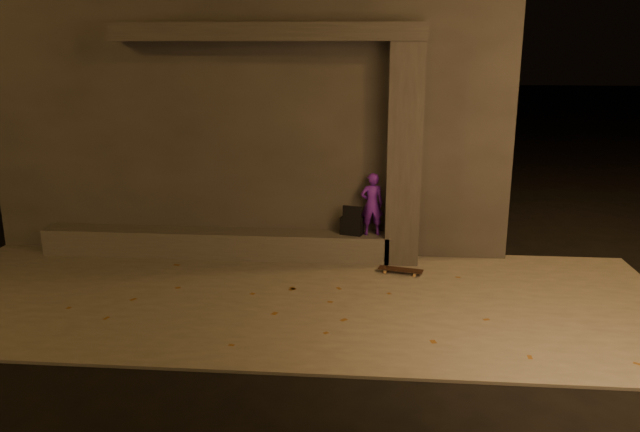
# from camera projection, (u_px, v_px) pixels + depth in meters

# --- Properties ---
(ground) EXTENTS (120.00, 120.00, 0.00)m
(ground) POSITION_uv_depth(u_px,v_px,m) (263.00, 366.00, 7.15)
(ground) COLOR black
(ground) RESTS_ON ground
(sidewalk) EXTENTS (11.00, 4.40, 0.04)m
(sidewalk) POSITION_uv_depth(u_px,v_px,m) (287.00, 298.00, 9.07)
(sidewalk) COLOR #625F56
(sidewalk) RESTS_ON ground
(building) EXTENTS (9.00, 5.10, 5.22)m
(building) POSITION_uv_depth(u_px,v_px,m) (267.00, 95.00, 12.81)
(building) COLOR #393634
(building) RESTS_ON ground
(ledge) EXTENTS (6.00, 0.55, 0.45)m
(ledge) POSITION_uv_depth(u_px,v_px,m) (215.00, 243.00, 10.82)
(ledge) COLOR #4F4D47
(ledge) RESTS_ON sidewalk
(column) EXTENTS (0.55, 0.55, 3.60)m
(column) POSITION_uv_depth(u_px,v_px,m) (404.00, 156.00, 10.14)
(column) COLOR #393634
(column) RESTS_ON sidewalk
(canopy) EXTENTS (5.00, 0.70, 0.28)m
(canopy) POSITION_uv_depth(u_px,v_px,m) (268.00, 32.00, 9.87)
(canopy) COLOR #393634
(canopy) RESTS_ON column
(skateboarder) EXTENTS (0.43, 0.32, 1.06)m
(skateboarder) POSITION_uv_depth(u_px,v_px,m) (372.00, 204.00, 10.40)
(skateboarder) COLOR #601CBB
(skateboarder) RESTS_ON ledge
(backpack) EXTENTS (0.41, 0.33, 0.51)m
(backpack) POSITION_uv_depth(u_px,v_px,m) (352.00, 224.00, 10.52)
(backpack) COLOR black
(backpack) RESTS_ON ledge
(skateboard) EXTENTS (0.73, 0.34, 0.08)m
(skateboard) POSITION_uv_depth(u_px,v_px,m) (401.00, 270.00, 9.97)
(skateboard) COLOR black
(skateboard) RESTS_ON sidewalk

